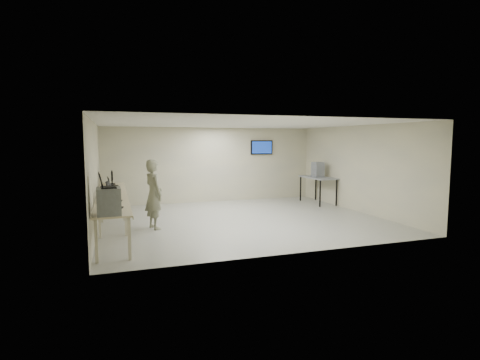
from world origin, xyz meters
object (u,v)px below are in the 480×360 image
object	(u,v)px
equipment_box	(109,201)
soldier	(154,194)
side_table	(318,179)
workbench	(113,198)

from	to	relation	value
equipment_box	soldier	xyz separation A→B (m)	(1.08, 2.41, -0.24)
equipment_box	side_table	xyz separation A→B (m)	(7.25, 4.58, -0.25)
equipment_box	side_table	bearing A→B (deg)	31.01
workbench	soldier	xyz separation A→B (m)	(1.02, -0.34, 0.09)
soldier	side_table	xyz separation A→B (m)	(6.17, 2.17, -0.00)
workbench	soldier	world-z (taller)	soldier
workbench	equipment_box	distance (m)	2.77
soldier	side_table	size ratio (longest dim) A/B	1.12
workbench	equipment_box	world-z (taller)	equipment_box
workbench	soldier	bearing A→B (deg)	-18.35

